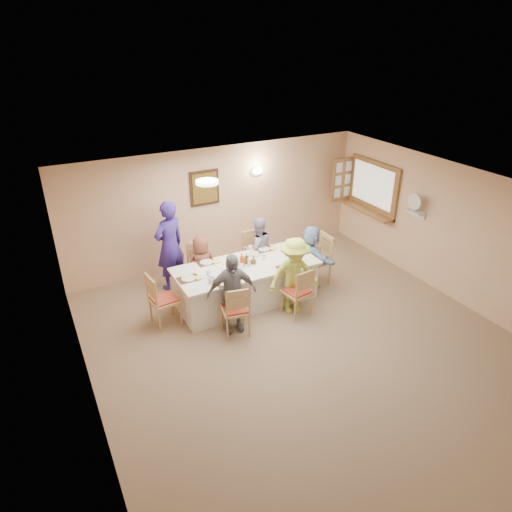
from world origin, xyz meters
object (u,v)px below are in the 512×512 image
desk_fan (416,205)px  diner_right_end (311,256)px  chair_left_end (164,299)px  condiment_ketchup (242,260)px  chair_back_right (255,255)px  chair_front_left (235,309)px  chair_front_right (297,291)px  diner_front_left (232,293)px  caregiver (170,246)px  serving_hatch (373,187)px  diner_back_right (258,249)px  diner_back_left (202,265)px  chair_right_end (316,259)px  chair_back_left (200,268)px  dining_table (246,283)px  diner_front_right (294,276)px

desk_fan → diner_right_end: desk_fan is taller
chair_left_end → condiment_ketchup: bearing=-97.3°
chair_back_right → chair_front_left: 2.00m
chair_front_right → condiment_ketchup: (-0.69, 0.79, 0.41)m
chair_front_right → diner_front_left: size_ratio=0.67×
chair_front_right → caregiver: 2.59m
serving_hatch → diner_back_right: size_ratio=1.13×
chair_back_right → diner_back_left: bearing=-174.0°
chair_front_left → diner_back_left: size_ratio=0.80×
serving_hatch → chair_left_end: (-5.02, -0.73, -1.01)m
chair_back_right → diner_front_left: size_ratio=0.67×
diner_back_left → condiment_ketchup: (0.51, -0.69, 0.30)m
diner_back_left → diner_front_left: diner_front_left is taller
diner_back_left → chair_right_end: bearing=162.0°
chair_back_right → caregiver: bearing=168.3°
diner_front_left → chair_front_right: bearing=5.2°
chair_left_end → diner_back_left: 1.17m
chair_back_left → chair_front_left: 1.60m
serving_hatch → chair_front_right: 3.41m
dining_table → diner_back_left: diner_back_left is taller
dining_table → caregiver: (-1.05, 1.15, 0.51)m
chair_front_right → diner_front_left: bearing=-12.6°
serving_hatch → chair_left_end: bearing=-171.7°
serving_hatch → diner_back_left: size_ratio=1.27×
chair_back_right → chair_left_end: (-2.15, -0.80, 0.01)m
chair_left_end → caregiver: 1.32m
dining_table → chair_right_end: size_ratio=2.56×
diner_back_left → caregiver: size_ratio=0.66×
diner_back_left → chair_front_left: bearing=89.5°
chair_right_end → diner_right_end: (-0.13, 0.00, 0.11)m
diner_back_left → diner_right_end: size_ratio=0.95×
dining_table → caregiver: bearing=132.4°
dining_table → chair_left_end: (-1.55, 0.00, 0.11)m
diner_back_right → chair_left_end: bearing=19.6°
chair_right_end → diner_back_right: size_ratio=0.77×
chair_back_left → chair_back_right: 1.20m
dining_table → chair_left_end: 1.55m
chair_back_left → condiment_ketchup: (0.51, -0.81, 0.42)m
chair_left_end → diner_front_right: (2.15, -0.68, 0.23)m
serving_hatch → diner_back_left: (-4.07, -0.05, -0.91)m
chair_right_end → chair_left_end: bearing=-89.0°
dining_table → diner_front_right: bearing=-48.6°
desk_fan → dining_table: desk_fan is taller
diner_right_end → diner_front_right: bearing=130.2°
chair_front_right → diner_back_right: bearing=-96.9°
diner_back_right → diner_front_left: diner_front_left is taller
chair_front_right → chair_back_right: bearing=-96.9°
chair_left_end → chair_right_end: chair_right_end is taller
serving_hatch → chair_back_right: 3.05m
chair_front_left → diner_right_end: diner_right_end is taller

